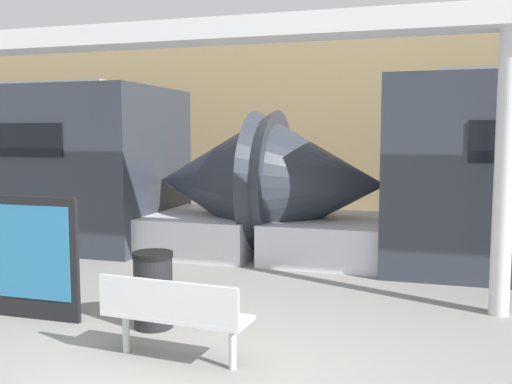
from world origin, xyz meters
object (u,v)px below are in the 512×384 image
object	(u,v)px
bench_near	(173,311)
trash_bin	(153,290)
poster_board	(34,257)
support_column_near	(504,175)

from	to	relation	value
bench_near	trash_bin	xyz separation A→B (m)	(-0.66, 0.88, -0.07)
poster_board	support_column_near	size ratio (longest dim) A/B	0.43
bench_near	trash_bin	bearing A→B (deg)	130.97
bench_near	trash_bin	distance (m)	1.10
support_column_near	poster_board	bearing A→B (deg)	-161.59
bench_near	poster_board	distance (m)	2.28
trash_bin	poster_board	bearing A→B (deg)	-174.95
bench_near	support_column_near	xyz separation A→B (m)	(3.17, 2.52, 1.20)
trash_bin	poster_board	xyz separation A→B (m)	(-1.48, -0.13, 0.30)
bench_near	support_column_near	distance (m)	4.23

